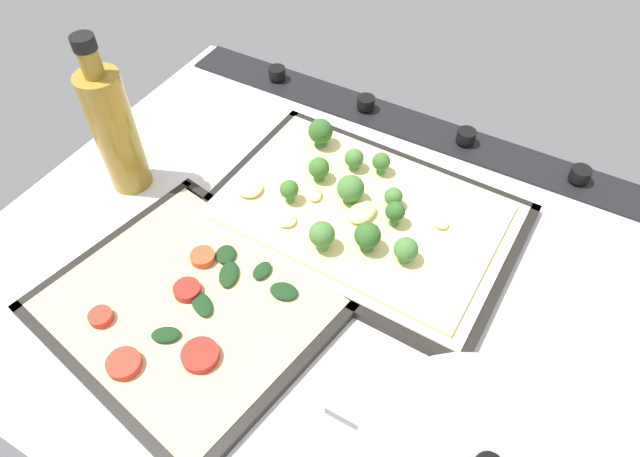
{
  "coord_description": "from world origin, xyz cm",
  "views": [
    {
      "loc": [
        -20.81,
        35.95,
        55.41
      ],
      "look_at": [
        0.92,
        -2.63,
        3.63
      ],
      "focal_mm": 31.22,
      "sensor_mm": 36.0,
      "label": 1
    }
  ],
  "objects_px": {
    "baking_tray_front": "(362,219)",
    "oil_bottle": "(114,129)",
    "baking_tray_back": "(188,308)",
    "broccoli_pizza": "(358,210)",
    "veggie_pizza_back": "(187,306)"
  },
  "relations": [
    {
      "from": "veggie_pizza_back",
      "to": "oil_bottle",
      "type": "height_order",
      "value": "oil_bottle"
    },
    {
      "from": "broccoli_pizza",
      "to": "veggie_pizza_back",
      "type": "bearing_deg",
      "value": 64.66
    },
    {
      "from": "baking_tray_front",
      "to": "oil_bottle",
      "type": "height_order",
      "value": "oil_bottle"
    },
    {
      "from": "broccoli_pizza",
      "to": "veggie_pizza_back",
      "type": "height_order",
      "value": "broccoli_pizza"
    },
    {
      "from": "broccoli_pizza",
      "to": "baking_tray_back",
      "type": "distance_m",
      "value": 0.25
    },
    {
      "from": "baking_tray_front",
      "to": "veggie_pizza_back",
      "type": "height_order",
      "value": "veggie_pizza_back"
    },
    {
      "from": "baking_tray_front",
      "to": "broccoli_pizza",
      "type": "bearing_deg",
      "value": -4.84
    },
    {
      "from": "broccoli_pizza",
      "to": "baking_tray_front",
      "type": "bearing_deg",
      "value": 175.16
    },
    {
      "from": "baking_tray_front",
      "to": "veggie_pizza_back",
      "type": "distance_m",
      "value": 0.25
    },
    {
      "from": "baking_tray_front",
      "to": "oil_bottle",
      "type": "distance_m",
      "value": 0.34
    },
    {
      "from": "veggie_pizza_back",
      "to": "oil_bottle",
      "type": "xyz_separation_m",
      "value": [
        0.2,
        -0.13,
        0.08
      ]
    },
    {
      "from": "baking_tray_back",
      "to": "oil_bottle",
      "type": "relative_size",
      "value": 1.56
    },
    {
      "from": "baking_tray_back",
      "to": "oil_bottle",
      "type": "bearing_deg",
      "value": -32.9
    },
    {
      "from": "broccoli_pizza",
      "to": "baking_tray_back",
      "type": "relative_size",
      "value": 1.08
    },
    {
      "from": "baking_tray_back",
      "to": "veggie_pizza_back",
      "type": "height_order",
      "value": "veggie_pizza_back"
    }
  ]
}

